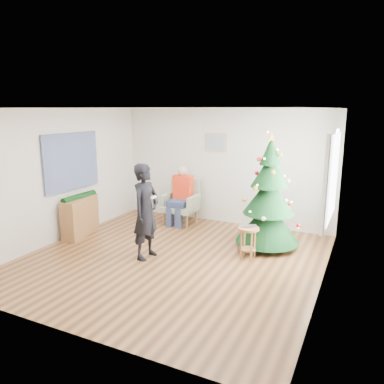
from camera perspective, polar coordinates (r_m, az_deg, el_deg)
The scene contains 19 objects.
floor at distance 6.72m, azimuth -3.03°, elevation -10.12°, with size 5.00×5.00×0.00m, color brown.
ceiling at distance 6.21m, azimuth -3.31°, elevation 12.62°, with size 5.00×5.00×0.00m, color white.
wall_back at distance 8.58m, azimuth 4.90°, elevation 3.85°, with size 5.00×5.00×0.00m, color silver.
wall_front at distance 4.39m, azimuth -19.11°, elevation -5.25°, with size 5.00×5.00×0.00m, color silver.
wall_left at distance 7.84m, azimuth -19.42°, elevation 2.35°, with size 5.00×5.00×0.00m, color silver.
wall_right at distance 5.61m, azimuth 19.86°, elevation -1.50°, with size 5.00×5.00×0.00m, color silver.
window_panel at distance 6.55m, azimuth 20.67°, elevation 2.16°, with size 0.04×1.30×1.40m, color white.
curtains at distance 6.55m, azimuth 20.41°, elevation 2.18°, with size 0.05×1.75×1.50m.
christmas_tree at distance 7.12m, azimuth 11.63°, elevation -0.81°, with size 1.20×1.20×2.17m.
stool at distance 6.72m, azimuth 8.51°, elevation -7.62°, with size 0.38×0.38×0.57m.
laptop at distance 6.62m, azimuth 8.59°, elevation -5.26°, with size 0.31×0.20×0.02m, color silver.
armchair at distance 8.64m, azimuth -1.61°, elevation -2.33°, with size 0.79×0.72×1.01m.
seated_person at distance 8.51m, azimuth -1.79°, elevation -0.42°, with size 0.44×0.63×1.32m.
standing_man at distance 6.56m, azimuth -7.04°, elevation -2.98°, with size 0.62×0.40×1.69m, color black.
game_controller at distance 6.38m, azimuth -5.89°, elevation -0.80°, with size 0.04×0.13×0.04m, color white.
console at distance 8.13m, azimuth -16.64°, elevation -3.63°, with size 0.30×1.00×0.80m, color brown.
garland at distance 8.02m, azimuth -16.83°, elevation -0.75°, with size 0.14×0.14×0.90m, color black.
tapestry at distance 7.98m, azimuth -17.84°, elevation 4.46°, with size 0.03×1.50×1.15m, color black.
framed_picture at distance 8.55m, azimuth 3.62°, elevation 7.55°, with size 0.52×0.05×0.42m.
Camera 1 is at (2.99, -5.44, 2.59)m, focal length 35.00 mm.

